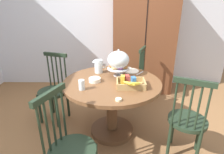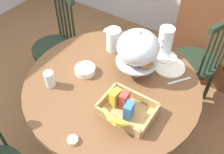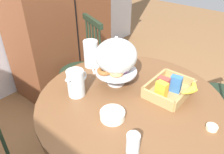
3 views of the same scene
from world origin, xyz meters
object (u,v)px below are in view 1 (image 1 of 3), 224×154
Objects in this scene: dining_table at (112,97)px; cereal_bowl at (95,80)px; windsor_chair_by_cabinet at (187,121)px; windsor_chair_facing_door at (133,78)px; drinking_glass at (82,85)px; milk_pitcher at (99,67)px; windsor_chair_near_window at (70,151)px; cereal_basket at (130,83)px; butter_dish at (118,100)px; orange_juice_pitcher at (122,62)px; china_plate_large at (131,71)px; pastry_stand_with_dome at (118,61)px; china_plate_small at (126,68)px; wooden_armoire at (143,40)px; windsor_chair_far_side at (54,91)px.

cereal_bowl is (-0.20, -0.02, 0.24)m from dining_table.
windsor_chair_by_cabinet is 1.00× the size of windsor_chair_facing_door.
windsor_chair_by_cabinet is at bearing -20.79° from cereal_bowl.
dining_table is 0.49m from drinking_glass.
drinking_glass is at bearing -104.56° from milk_pitcher.
milk_pitcher is at bearing 81.71° from windsor_chair_near_window.
milk_pitcher is 0.60m from cereal_basket.
drinking_glass is (-0.32, -0.24, 0.27)m from dining_table.
butter_dish is at bearing -101.92° from windsor_chair_facing_door.
china_plate_large is at bearing -51.39° from orange_juice_pitcher.
milk_pitcher is at bearing -150.27° from orange_juice_pitcher.
china_plate_large is (0.18, 0.16, -0.19)m from pastry_stand_with_dome.
windsor_chair_facing_door is 8.86× the size of drinking_glass.
pastry_stand_with_dome is 0.39m from cereal_bowl.
dining_table is 0.51m from china_plate_small.
milk_pitcher is 0.55m from drinking_glass.
windsor_chair_near_window is 1.00× the size of windsor_chair_by_cabinet.
cereal_basket is at bearing -103.05° from wooden_armoire.
milk_pitcher is 1.27× the size of china_plate_small.
windsor_chair_near_window is (-0.90, -2.18, -0.53)m from wooden_armoire.
dining_table is at bearing 153.09° from windsor_chair_by_cabinet.
windsor_chair_by_cabinet is 0.96m from china_plate_large.
windsor_chair_near_window is at bearing -112.87° from pastry_stand_with_dome.
windsor_chair_near_window is 1.43m from orange_juice_pitcher.
orange_juice_pitcher is (0.98, 0.18, 0.38)m from windsor_chair_far_side.
cereal_bowl is at bearing 159.21° from windsor_chair_by_cabinet.
china_plate_small reaches higher than dining_table.
orange_juice_pitcher is (-0.64, 0.88, 0.38)m from windsor_chair_by_cabinet.
drinking_glass is (-0.66, -1.06, 0.34)m from windsor_chair_facing_door.
china_plate_small reaches higher than china_plate_large.
pastry_stand_with_dome reaches higher than china_plate_large.
cereal_bowl is (-0.35, -0.50, -0.07)m from orange_juice_pitcher.
pastry_stand_with_dome is at bearing 67.13° from windsor_chair_near_window.
milk_pitcher is 0.87× the size of china_plate_large.
windsor_chair_by_cabinet is at bearing 20.17° from windsor_chair_near_window.
windsor_chair_far_side is at bearing -169.67° from orange_juice_pitcher.
windsor_chair_by_cabinet is 1.04m from pastry_stand_with_dome.
windsor_chair_facing_door reaches higher than dining_table.
windsor_chair_near_window is 4.43× the size of china_plate_large.
orange_juice_pitcher is at bearing -114.85° from wooden_armoire.
windsor_chair_by_cabinet is 1.11m from cereal_bowl.
china_plate_small is at bearing 6.20° from windsor_chair_far_side.
windsor_chair_far_side is at bearing 156.65° from windsor_chair_by_cabinet.
orange_juice_pitcher is at bearing 69.40° from windsor_chair_near_window.
cereal_basket is (-0.14, -0.99, 0.33)m from windsor_chair_facing_door.
china_plate_small is (1.03, 0.11, 0.30)m from windsor_chair_far_side.
windsor_chair_near_window is 16.25× the size of butter_dish.
drinking_glass is at bearing 148.23° from butter_dish.
wooden_armoire reaches higher than cereal_bowl.
wooden_armoire is 1.55m from dining_table.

